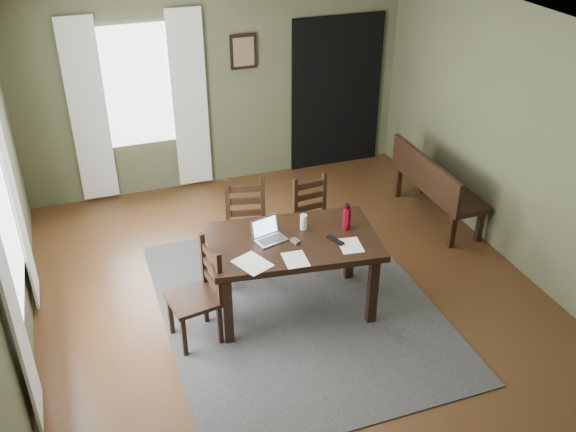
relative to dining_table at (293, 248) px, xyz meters
name	(u,v)px	position (x,y,z in m)	size (l,w,h in m)	color
ground	(298,308)	(0.04, -0.03, -0.71)	(5.00, 6.00, 0.01)	#492C16
room_shell	(300,142)	(0.04, -0.03, 1.10)	(5.02, 6.02, 2.71)	#505537
rug	(298,307)	(0.04, -0.03, -0.70)	(2.60, 3.20, 0.01)	#383838
dining_table	(293,248)	(0.00, 0.00, 0.00)	(1.70, 1.15, 0.79)	black
chair_end	(199,295)	(-0.96, -0.13, -0.22)	(0.50, 0.49, 0.98)	black
chair_back_left	(247,228)	(-0.22, 0.82, -0.21)	(0.52, 0.52, 1.00)	black
chair_back_right	(315,220)	(0.54, 0.79, -0.25)	(0.44, 0.45, 0.93)	black
bench	(434,182)	(2.19, 1.08, -0.20)	(0.48, 1.50, 0.85)	black
laptop	(268,234)	(-0.22, 0.09, 0.15)	(0.33, 0.29, 0.19)	#B7B7BC
computer_mouse	(295,241)	(0.00, -0.06, 0.11)	(0.05, 0.09, 0.03)	#3F3F42
tv_remote	(336,240)	(0.36, -0.17, 0.11)	(0.05, 0.19, 0.02)	black
drinking_glass	(304,222)	(0.16, 0.14, 0.17)	(0.07, 0.07, 0.15)	silver
water_bottle	(347,218)	(0.54, 0.00, 0.22)	(0.08, 0.08, 0.27)	maroon
paper_a	(252,263)	(-0.48, -0.26, 0.10)	(0.25, 0.32, 0.00)	white
paper_b	(350,245)	(0.46, -0.29, 0.10)	(0.20, 0.26, 0.00)	white
paper_e	(295,260)	(-0.10, -0.33, 0.10)	(0.20, 0.27, 0.00)	white
window_left	(1,215)	(-2.43, 0.17, 0.74)	(0.01, 1.30, 1.70)	white
window_back	(138,86)	(-0.96, 2.94, 0.74)	(1.00, 0.01, 1.50)	white
curtain_left_near	(10,299)	(-2.40, -0.65, 0.49)	(0.03, 0.48, 2.30)	silver
curtain_left_far	(14,195)	(-2.40, 0.99, 0.49)	(0.03, 0.48, 2.30)	silver
curtain_back_left	(88,113)	(-1.58, 2.91, 0.49)	(0.44, 0.03, 2.30)	silver
curtain_back_right	(190,101)	(-0.34, 2.91, 0.49)	(0.44, 0.03, 2.30)	silver
framed_picture	(243,52)	(0.39, 2.93, 1.04)	(0.34, 0.03, 0.44)	black
doorway_back	(337,93)	(1.69, 2.94, 0.34)	(1.30, 0.03, 2.10)	black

